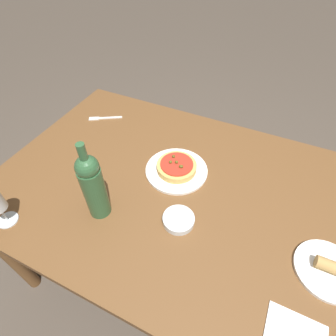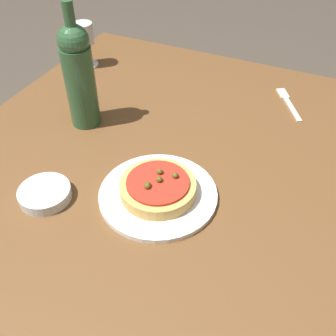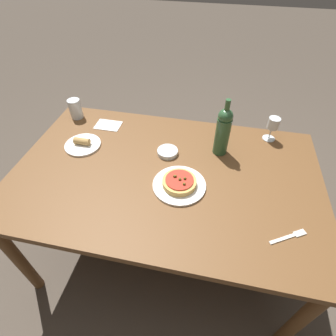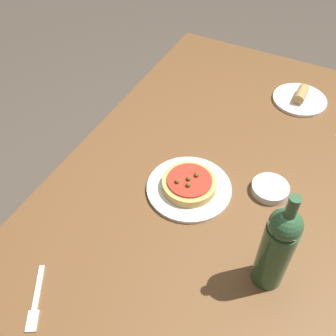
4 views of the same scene
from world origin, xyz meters
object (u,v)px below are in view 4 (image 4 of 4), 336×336
Objects in this scene: dining_table at (220,194)px; wine_bottle at (277,247)px; fork at (36,302)px; side_bowl at (270,189)px; side_plate at (300,98)px; dinner_plate at (189,188)px; pizza at (189,183)px.

wine_bottle is (0.26, 0.22, 0.22)m from dining_table.
fork is at bearing -56.11° from wine_bottle.
side_bowl reaches higher than dining_table.
wine_bottle reaches higher than side_plate.
dinner_plate is 2.29× the size of side_bowl.
dinner_plate is at bearing 129.50° from fork.
pizza is at bearing -3.02° from dinner_plate.
wine_bottle is at bearing 40.51° from dining_table.
dinner_plate is 0.37m from wine_bottle.
dinner_plate is 0.53m from fork.
dinner_plate is 1.57× the size of pizza.
fork reaches higher than dining_table.
dinner_plate is 1.28× the size of side_plate.
dining_table is at bearing -12.57° from side_plate.
wine_bottle reaches higher than side_bowl.
fork is (0.50, -0.18, -0.00)m from dinner_plate.
pizza is at bearing 129.50° from fork.
fork is at bearing -20.07° from pizza.
side_plate reaches higher than dinner_plate.
dining_table is 0.14m from dinner_plate.
wine_bottle is at bearing 93.47° from fork.
pizza is 1.05× the size of fork.
side_bowl is (-0.11, 0.22, -0.02)m from pizza.
dinner_plate is 0.25m from side_bowl.
dining_table is 13.87× the size of side_bowl.
dining_table is at bearing 125.75° from fork.
pizza reaches higher than dining_table.
fork is (0.58, -0.26, 0.08)m from dining_table.
dining_table is 0.17m from side_bowl.
pizza is (0.00, -0.00, 0.02)m from dinner_plate.
dinner_plate is at bearing -41.20° from dining_table.
fork is 0.78× the size of side_plate.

